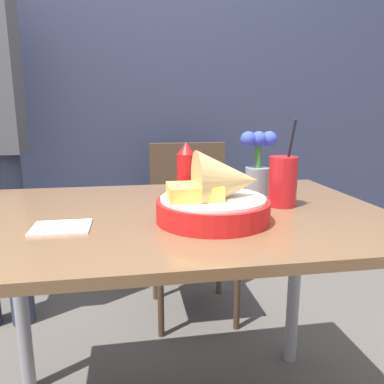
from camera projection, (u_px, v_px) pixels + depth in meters
The scene contains 8 objects.
wall_window at pixel (147, 61), 2.08m from camera, with size 7.00×0.06×2.60m.
dining_table at pixel (176, 249), 1.05m from camera, with size 1.17×0.78×0.76m.
chair_far_window at pixel (190, 211), 1.94m from camera, with size 0.40×0.40×0.87m.
food_basket at pixel (218, 197), 0.93m from camera, with size 0.28×0.28×0.18m.
ketchup_bottle at pixel (186, 172), 1.15m from camera, with size 0.06×0.06×0.18m.
drink_cup at pixel (283, 183), 1.07m from camera, with size 0.08×0.08×0.25m.
flower_vase at pixel (258, 165), 1.20m from camera, with size 0.12×0.08×0.21m.
napkin at pixel (61, 227), 0.88m from camera, with size 0.13×0.11×0.01m.
Camera 1 is at (-0.12, -0.98, 1.04)m, focal length 35.00 mm.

